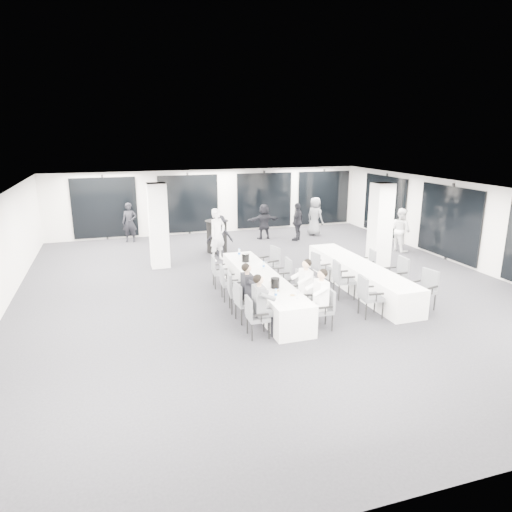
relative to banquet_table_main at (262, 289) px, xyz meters
The scene contains 42 objects.
room 2.78m from the banquet_table_main, 55.32° to the left, with size 14.04×16.04×2.84m.
column_left 4.87m from the banquet_table_main, 117.63° to the left, with size 0.60×0.60×2.80m, color white.
column_right 5.30m from the banquet_table_main, 22.87° to the left, with size 0.60×0.60×2.80m, color white.
banquet_table_main is the anchor object (origin of this frame).
banquet_table_side 2.99m from the banquet_table_main, ahead, with size 0.90×5.00×0.75m, color white.
cocktail_table 5.55m from the banquet_table_main, 89.48° to the left, with size 0.86×0.86×1.20m.
chair_main_left_near 2.15m from the banquet_table_main, 112.85° to the right, with size 0.48×0.53×0.93m.
chair_main_left_second 1.37m from the banquet_table_main, 127.72° to the right, with size 0.52×0.57×0.95m.
chair_main_left_mid 0.95m from the banquet_table_main, 154.52° to the right, with size 0.57×0.62×1.01m.
chair_main_left_fourth 0.97m from the banquet_table_main, 150.98° to the left, with size 0.51×0.56×0.95m.
chair_main_left_far 1.78m from the banquet_table_main, 117.99° to the left, with size 0.51×0.55×0.93m.
chair_main_right_near 2.20m from the banquet_table_main, 67.74° to the right, with size 0.51×0.56×0.94m.
chair_main_right_second 1.45m from the banquet_table_main, 54.98° to the right, with size 0.57×0.60×0.93m.
chair_main_right_mid 0.90m from the banquet_table_main, 22.75° to the right, with size 0.52×0.55×0.88m.
chair_main_right_fourth 1.04m from the banquet_table_main, 35.22° to the left, with size 0.51×0.56×0.96m.
chair_main_right_far 1.89m from the banquet_table_main, 63.38° to the left, with size 0.63×0.66×1.04m.
chair_side_left_near 2.75m from the banquet_table_main, 38.51° to the right, with size 0.57×0.62×1.02m.
chair_side_left_mid 2.19m from the banquet_table_main, ahead, with size 0.59×0.64×1.03m.
chair_side_left_far 2.42m from the banquet_table_main, 26.61° to the left, with size 0.53×0.56×0.92m.
chair_side_right_near 4.19m from the banquet_table_main, 23.94° to the right, with size 0.62×0.65×1.02m.
chair_side_right_mid 3.87m from the banquet_table_main, ahead, with size 0.54×0.60×1.04m.
chair_side_right_far 3.95m from the banquet_table_main, 15.10° to the left, with size 0.50×0.54×0.88m.
seated_guest_a 2.13m from the banquet_table_main, 108.68° to the right, with size 0.50×0.38×1.44m.
seated_guest_b 1.34m from the banquet_table_main, 121.96° to the right, with size 0.50×0.38×1.44m.
seated_guest_c 2.18m from the banquet_table_main, 71.78° to the right, with size 0.50×0.38×1.44m.
seated_guest_d 1.41m from the banquet_table_main, 60.15° to the right, with size 0.50×0.38×1.44m.
standing_guest_a 4.45m from the banquet_table_main, 92.36° to the left, with size 0.76×0.61×2.09m, color white.
standing_guest_c 5.00m from the banquet_table_main, 89.64° to the left, with size 1.10×0.56×1.70m, color black.
standing_guest_d 7.37m from the banquet_table_main, 60.05° to the left, with size 1.05×0.59×1.79m, color black.
standing_guest_e 8.56m from the banquet_table_main, 55.92° to the left, with size 0.91×0.55×1.89m, color #56595D.
standing_guest_f 7.51m from the banquet_table_main, 71.00° to the left, with size 1.55×0.60×1.69m, color black.
standing_guest_g 8.76m from the banquet_table_main, 109.95° to the left, with size 0.67×0.54×1.83m, color black.
standing_guest_h 7.63m from the banquet_table_main, 28.00° to the left, with size 0.90×0.55×1.86m, color white.
ice_bucket_near 1.16m from the banquet_table_main, 91.12° to the right, with size 0.22×0.22×0.25m, color black.
ice_bucket_far 1.46m from the banquet_table_main, 92.16° to the left, with size 0.22×0.22×0.25m, color black.
water_bottle_a 1.77m from the banquet_table_main, 97.93° to the right, with size 0.06×0.06×0.20m, color silver.
water_bottle_b 0.76m from the banquet_table_main, 67.48° to the left, with size 0.06×0.06×0.20m, color silver.
water_bottle_c 2.05m from the banquet_table_main, 91.91° to the left, with size 0.07×0.07×0.23m, color silver.
plate_a 1.36m from the banquet_table_main, 93.15° to the right, with size 0.20×0.20×0.03m.
plate_b 1.75m from the banquet_table_main, 84.29° to the right, with size 0.19×0.19×0.03m.
plate_c 0.76m from the banquet_table_main, 85.91° to the right, with size 0.20×0.20×0.03m.
wine_glass 1.98m from the banquet_table_main, 83.71° to the right, with size 0.07×0.07×0.18m.
Camera 1 is at (-4.21, -11.85, 4.38)m, focal length 32.00 mm.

